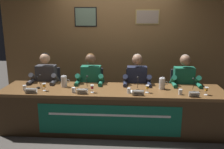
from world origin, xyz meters
name	(u,v)px	position (x,y,z in m)	size (l,w,h in m)	color
ground_plane	(112,128)	(0.00, 0.00, 0.00)	(12.00, 12.00, 0.00)	#4C4742
wall_back_panelled	(116,45)	(0.00, 1.34, 1.30)	(4.92, 0.14, 2.60)	brown
conference_table	(111,104)	(0.00, -0.12, 0.50)	(3.72, 0.82, 0.72)	brown
chair_far_left	(49,92)	(-1.28, 0.59, 0.45)	(0.44, 0.45, 0.92)	black
panelist_far_left	(45,81)	(-1.28, 0.39, 0.73)	(0.51, 0.48, 1.25)	black
nameplate_far_left	(31,91)	(-1.27, -0.32, 0.76)	(0.20, 0.06, 0.08)	white
juice_glass_far_left	(44,86)	(-1.10, -0.17, 0.81)	(0.06, 0.06, 0.12)	white
water_cup_far_left	(25,88)	(-1.43, -0.17, 0.76)	(0.06, 0.06, 0.08)	silver
microphone_far_left	(39,84)	(-1.25, -0.02, 0.80)	(0.06, 0.17, 0.22)	black
chair_center_left	(92,93)	(-0.43, 0.59, 0.45)	(0.44, 0.45, 0.92)	black
panelist_center_left	(90,82)	(-0.43, 0.39, 0.73)	(0.51, 0.48, 1.25)	black
nameplate_center_left	(82,91)	(-0.45, -0.29, 0.76)	(0.17, 0.06, 0.08)	white
juice_glass_center_left	(92,87)	(-0.30, -0.21, 0.81)	(0.06, 0.06, 0.12)	white
water_cup_center_left	(74,90)	(-0.60, -0.24, 0.76)	(0.06, 0.06, 0.08)	silver
microphone_center_left	(86,85)	(-0.42, -0.05, 0.80)	(0.06, 0.17, 0.22)	black
chair_center_right	(136,94)	(0.43, 0.59, 0.45)	(0.44, 0.45, 0.92)	black
panelist_center_right	(137,83)	(0.43, 0.39, 0.73)	(0.51, 0.48, 1.25)	black
nameplate_center_right	(138,93)	(0.43, -0.30, 0.76)	(0.18, 0.06, 0.08)	white
juice_glass_center_right	(147,87)	(0.58, -0.16, 0.81)	(0.06, 0.06, 0.12)	white
water_cup_center_right	(129,91)	(0.28, -0.21, 0.76)	(0.06, 0.06, 0.08)	silver
microphone_center_right	(138,86)	(0.43, -0.06, 0.80)	(0.06, 0.17, 0.22)	black
chair_far_right	(181,95)	(1.28, 0.59, 0.45)	(0.44, 0.45, 0.92)	black
panelist_far_right	(184,84)	(1.28, 0.39, 0.73)	(0.51, 0.48, 1.25)	black
nameplate_far_right	(194,94)	(1.27, -0.32, 0.76)	(0.15, 0.06, 0.08)	white
juice_glass_far_right	(206,90)	(1.48, -0.21, 0.81)	(0.06, 0.06, 0.12)	white
water_cup_far_right	(180,92)	(1.09, -0.22, 0.76)	(0.06, 0.06, 0.08)	silver
microphone_far_right	(194,88)	(1.33, -0.07, 0.80)	(0.06, 0.17, 0.22)	black
water_pitcher_left_side	(64,81)	(-0.83, 0.08, 0.82)	(0.15, 0.10, 0.21)	silver
water_pitcher_right_side	(162,83)	(0.84, 0.06, 0.82)	(0.15, 0.10, 0.21)	silver
document_stack_center_right	(135,92)	(0.39, -0.15, 0.73)	(0.22, 0.16, 0.01)	white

